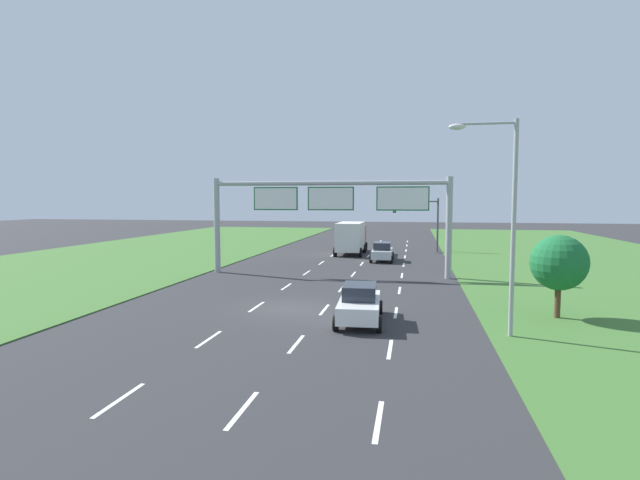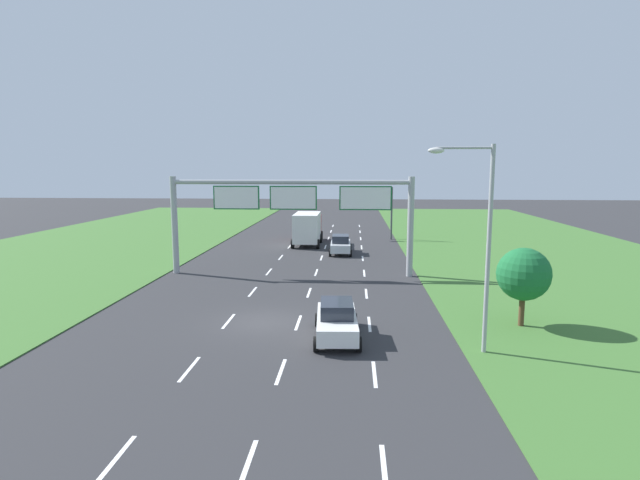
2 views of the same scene
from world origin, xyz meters
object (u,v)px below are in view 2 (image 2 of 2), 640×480
object	(u,v)px
car_lead_silver	(337,320)
traffic_light_mast	(373,203)
car_near_red	(341,244)
roadside_tree_near	(524,274)
street_lamp	(480,231)
box_truck	(308,227)
sign_gantry	(294,205)

from	to	relation	value
car_lead_silver	traffic_light_mast	xyz separation A→B (m)	(2.84, 31.76, 3.04)
car_near_red	roadside_tree_near	size ratio (longest dim) A/B	1.12
car_near_red	street_lamp	size ratio (longest dim) A/B	0.51
traffic_light_mast	box_truck	bearing A→B (deg)	-149.96
street_lamp	roadside_tree_near	size ratio (longest dim) A/B	2.21
traffic_light_mast	street_lamp	bearing A→B (deg)	-85.02
box_truck	traffic_light_mast	world-z (taller)	traffic_light_mast
car_lead_silver	sign_gantry	bearing A→B (deg)	101.63
car_lead_silver	traffic_light_mast	size ratio (longest dim) A/B	0.81
car_lead_silver	roadside_tree_near	distance (m)	9.23
car_near_red	traffic_light_mast	xyz separation A→B (m)	(3.24, 9.31, 3.04)
car_near_red	street_lamp	bearing A→B (deg)	-76.49
traffic_light_mast	roadside_tree_near	size ratio (longest dim) A/B	1.46
car_near_red	box_truck	world-z (taller)	box_truck
car_lead_silver	box_truck	xyz separation A→B (m)	(-3.82, 27.91, 0.89)
street_lamp	car_lead_silver	bearing A→B (deg)	165.72
sign_gantry	car_lead_silver	bearing A→B (deg)	-75.28
car_lead_silver	street_lamp	size ratio (longest dim) A/B	0.53
box_truck	traffic_light_mast	size ratio (longest dim) A/B	1.34
sign_gantry	traffic_light_mast	distance (m)	19.58
car_lead_silver	sign_gantry	xyz separation A→B (m)	(-3.49, 13.27, 4.14)
car_near_red	traffic_light_mast	size ratio (longest dim) A/B	0.77
car_lead_silver	traffic_light_mast	distance (m)	32.03
car_near_red	street_lamp	distance (m)	25.05
sign_gantry	roadside_tree_near	xyz separation A→B (m)	(12.28, -11.07, -2.40)
box_truck	roadside_tree_near	bearing A→B (deg)	-63.94
street_lamp	traffic_light_mast	bearing A→B (deg)	94.98
box_truck	roadside_tree_near	size ratio (longest dim) A/B	1.95
car_near_red	sign_gantry	world-z (taller)	sign_gantry
street_lamp	sign_gantry	bearing A→B (deg)	122.05
sign_gantry	street_lamp	bearing A→B (deg)	-57.95
sign_gantry	traffic_light_mast	world-z (taller)	sign_gantry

